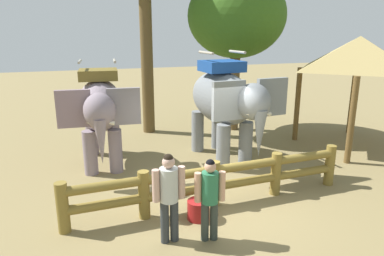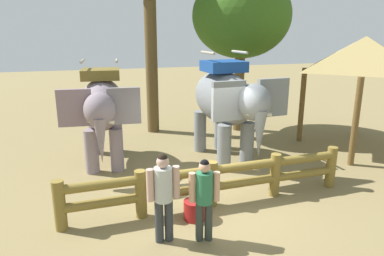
{
  "view_description": "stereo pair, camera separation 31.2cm",
  "coord_description": "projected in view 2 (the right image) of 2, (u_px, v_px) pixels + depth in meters",
  "views": [
    {
      "loc": [
        -2.78,
        -7.12,
        3.86
      ],
      "look_at": [
        0.0,
        1.32,
        1.4
      ],
      "focal_mm": 33.33,
      "sensor_mm": 36.0,
      "label": 1
    },
    {
      "loc": [
        -2.49,
        -7.21,
        3.86
      ],
      "look_at": [
        0.0,
        1.32,
        1.4
      ],
      "focal_mm": 33.33,
      "sensor_mm": 36.0,
      "label": 2
    }
  ],
  "objects": [
    {
      "name": "ground_plane",
      "position": [
        208.0,
        200.0,
        8.37
      ],
      "size": [
        60.0,
        60.0,
        0.0
      ],
      "primitive_type": "plane",
      "color": "olive"
    },
    {
      "name": "log_fence",
      "position": [
        212.0,
        181.0,
        7.95
      ],
      "size": [
        6.67,
        0.49,
        1.05
      ],
      "color": "olive",
      "rests_on": "ground"
    },
    {
      "name": "elephant_near_left",
      "position": [
        102.0,
        108.0,
        10.15
      ],
      "size": [
        2.03,
        3.57,
        3.05
      ],
      "color": "gray",
      "rests_on": "ground"
    },
    {
      "name": "elephant_center",
      "position": [
        227.0,
        101.0,
        10.4
      ],
      "size": [
        2.17,
        3.83,
        3.27
      ],
      "color": "slate",
      "rests_on": "ground"
    },
    {
      "name": "tourist_woman_in_black",
      "position": [
        204.0,
        195.0,
        6.53
      ],
      "size": [
        0.57,
        0.37,
        1.62
      ],
      "color": "#2E3730",
      "rests_on": "ground"
    },
    {
      "name": "tourist_man_in_blue",
      "position": [
        163.0,
        192.0,
        6.49
      ],
      "size": [
        0.62,
        0.35,
        1.74
      ],
      "color": "#2C3034",
      "rests_on": "ground"
    },
    {
      "name": "thatched_shelter",
      "position": [
        364.0,
        55.0,
        11.27
      ],
      "size": [
        3.58,
        3.58,
        3.67
      ],
      "color": "brown",
      "rests_on": "ground"
    },
    {
      "name": "tree_far_left",
      "position": [
        241.0,
        17.0,
        13.13
      ],
      "size": [
        3.64,
        3.64,
        5.9
      ],
      "color": "brown",
      "rests_on": "ground"
    },
    {
      "name": "feed_bucket",
      "position": [
        195.0,
        210.0,
        7.48
      ],
      "size": [
        0.47,
        0.47,
        0.41
      ],
      "color": "maroon",
      "rests_on": "ground"
    }
  ]
}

